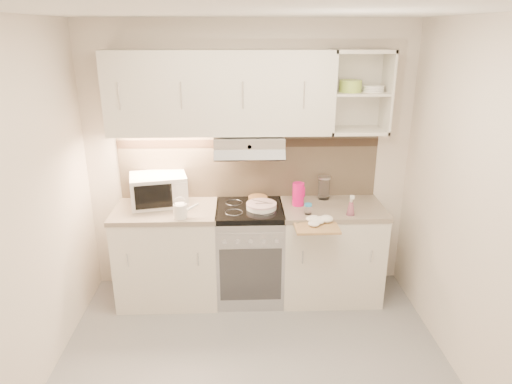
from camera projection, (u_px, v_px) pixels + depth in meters
ground at (254, 376)px, 3.35m from camera, size 3.00×3.00×0.00m
room_shell at (252, 149)px, 3.15m from camera, size 3.04×2.84×2.52m
base_cabinet_left at (169, 256)px, 4.22m from camera, size 0.90×0.60×0.86m
worktop_left at (166, 211)px, 4.07m from camera, size 0.92×0.62×0.04m
base_cabinet_right at (330, 253)px, 4.27m from camera, size 0.90×0.60×0.86m
worktop_right at (332, 208)px, 4.12m from camera, size 0.92×0.62×0.04m
electric_range at (250, 252)px, 4.24m from camera, size 0.60×0.60×0.90m
microwave at (159, 190)px, 4.12m from camera, size 0.56×0.46×0.28m
watering_can at (181, 210)px, 3.84m from camera, size 0.22×0.11×0.19m
plate_stack at (261, 206)px, 4.05m from camera, size 0.27×0.27×0.06m
bread_loaf at (258, 199)px, 4.23m from camera, size 0.18×0.18×0.04m
pink_pitcher at (298, 194)px, 4.10m from camera, size 0.11×0.11×0.21m
glass_jar at (324, 188)px, 4.26m from camera, size 0.12×0.12×0.22m
spice_jar at (308, 209)px, 3.92m from camera, size 0.06×0.06×0.09m
spray_bottle at (351, 207)px, 3.90m from camera, size 0.07×0.07×0.19m
cutting_board at (316, 226)px, 3.77m from camera, size 0.36×0.33×0.02m
dish_towel at (320, 220)px, 3.79m from camera, size 0.28×0.25×0.06m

